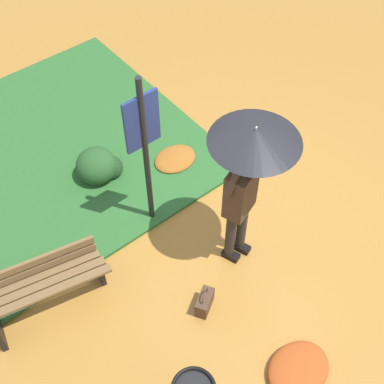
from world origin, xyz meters
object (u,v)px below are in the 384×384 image
at_px(person_with_umbrella, 248,164).
at_px(info_sign_post, 144,139).
at_px(park_bench, 44,285).
at_px(handbag, 205,302).

xyz_separation_m(person_with_umbrella, info_sign_post, (-0.57, 1.06, -0.11)).
xyz_separation_m(person_with_umbrella, park_bench, (-2.21, 0.81, -1.15)).
xyz_separation_m(handbag, park_bench, (-1.34, 1.18, 0.28)).
relative_size(handbag, park_bench, 0.26).
bearing_deg(info_sign_post, handbag, -101.52).
height_order(info_sign_post, park_bench, info_sign_post).
bearing_deg(park_bench, handbag, -41.24).
bearing_deg(info_sign_post, person_with_umbrella, -61.87).
bearing_deg(person_with_umbrella, handbag, -156.69).
relative_size(person_with_umbrella, park_bench, 1.44).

